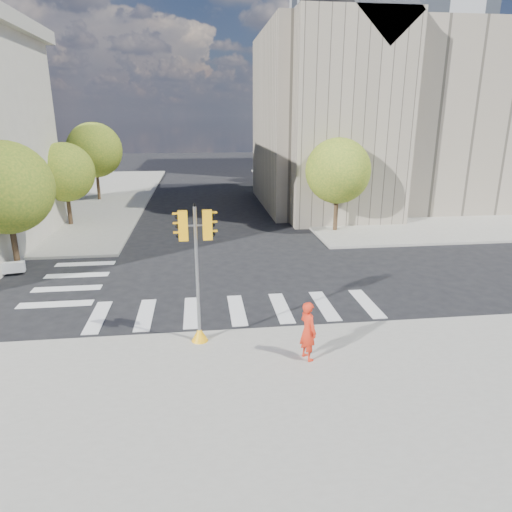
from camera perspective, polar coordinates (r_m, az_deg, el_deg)
The scene contains 15 objects.
ground at distance 20.26m, azimuth -2.59°, elevation -4.48°, with size 160.00×160.00×0.00m, color black.
sidewalk_near at distance 10.82m, azimuth 2.67°, elevation -25.89°, with size 30.00×14.00×0.15m, color gray.
sidewalk_far_right at distance 50.19m, azimuth 18.41°, elevation 7.81°, with size 28.00×40.00×0.15m, color gray.
civic_building at distance 41.55m, azimuth 17.77°, elevation 16.10°, with size 26.00×16.00×19.39m.
office_tower at distance 65.58m, azimuth 15.10°, elevation 23.20°, with size 20.00×18.00×30.00m, color #9EA0A3.
tree_lw_near at distance 24.74m, azimuth -28.83°, elevation 7.48°, with size 4.40×4.40×6.41m.
tree_lw_mid at distance 34.21m, azimuth -22.80°, elevation 9.63°, with size 4.00×4.00×5.77m.
tree_lw_far at distance 43.83m, azimuth -19.53°, elevation 12.37°, with size 4.80×4.80×6.95m.
tree_re_near at distance 30.33m, azimuth 10.21°, elevation 10.43°, with size 4.20×4.20×6.16m.
tree_re_mid at distance 41.87m, azimuth 5.34°, elevation 12.81°, with size 4.60×4.60×6.66m.
tree_re_far at distance 53.65m, azimuth 2.53°, elevation 13.28°, with size 4.00×4.00×5.88m.
lamp_near at distance 34.23m, azimuth 9.09°, elevation 12.11°, with size 0.35×0.18×8.11m.
lamp_far at distance 47.81m, azimuth 4.38°, elevation 13.64°, with size 0.35×0.18×8.11m.
traffic_signal at distance 15.04m, azimuth -7.31°, elevation -3.63°, with size 1.07×0.56×4.72m.
photographer at distance 14.34m, azimuth 6.52°, elevation -9.27°, with size 0.70×0.46×1.91m, color red.
Camera 1 is at (-1.43, -18.78, 7.46)m, focal length 32.00 mm.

